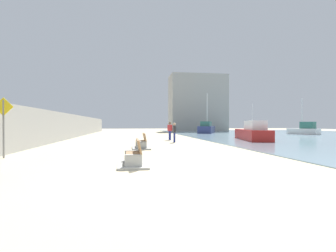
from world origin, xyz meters
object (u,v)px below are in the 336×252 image
object	(u,v)px
bench_far	(141,145)
person_standing	(174,131)
bench_near	(134,159)
boat_mid_bay	(253,128)
pedestrian_sign	(4,120)
person_walking	(170,129)
boat_distant	(253,133)
boat_far_right	(304,130)
boat_outer	(207,128)

from	to	relation	value
bench_far	person_standing	distance (m)	5.89
bench_near	bench_far	distance (m)	6.56
person_standing	boat_mid_bay	size ratio (longest dim) A/B	0.28
boat_mid_bay	pedestrian_sign	distance (m)	45.83
person_walking	pedestrian_sign	world-z (taller)	pedestrian_sign
boat_mid_bay	boat_distant	world-z (taller)	boat_mid_bay
bench_far	boat_distant	size ratio (longest dim) A/B	0.29
bench_near	boat_far_right	world-z (taller)	boat_far_right
boat_distant	boat_mid_bay	bearing A→B (deg)	62.88
boat_distant	boat_far_right	bearing A→B (deg)	38.57
person_standing	boat_outer	xyz separation A→B (m)	(9.16, 20.30, -0.16)
person_walking	boat_far_right	world-z (taller)	boat_far_right
person_walking	pedestrian_sign	distance (m)	15.11
boat_mid_bay	boat_far_right	bearing A→B (deg)	-85.87
bench_near	boat_distant	distance (m)	17.45
boat_outer	person_standing	bearing A→B (deg)	-114.27
bench_far	boat_outer	distance (m)	28.10
bench_near	person_walking	distance (m)	15.15
person_standing	boat_outer	distance (m)	22.27
boat_mid_bay	boat_outer	bearing A→B (deg)	-152.51
bench_near	pedestrian_sign	xyz separation A→B (m)	(-5.80, 2.95, 1.48)
boat_mid_bay	person_standing	bearing A→B (deg)	-127.98
bench_far	boat_outer	xyz separation A→B (m)	(12.17, 25.32, 0.56)
person_standing	boat_far_right	bearing A→B (deg)	30.12
person_walking	boat_outer	distance (m)	19.42
boat_distant	boat_far_right	distance (m)	17.36
boat_mid_bay	boat_far_right	xyz separation A→B (m)	(0.99, -13.74, -0.10)
bench_far	pedestrian_sign	size ratio (longest dim) A/B	0.77
boat_mid_bay	boat_outer	distance (m)	12.71
bench_near	person_standing	size ratio (longest dim) A/B	1.28
person_walking	boat_distant	bearing A→B (deg)	-11.06
boat_distant	pedestrian_sign	size ratio (longest dim) A/B	2.68
boat_mid_bay	bench_near	bearing A→B (deg)	-122.51
boat_far_right	pedestrian_sign	distance (m)	37.34
boat_outer	boat_far_right	bearing A→B (deg)	-32.67
person_walking	boat_mid_bay	xyz separation A→B (m)	(20.33, 23.05, -0.20)
boat_outer	boat_mid_bay	bearing A→B (deg)	27.49
person_walking	boat_distant	size ratio (longest dim) A/B	0.24
person_walking	pedestrian_sign	xyz separation A→B (m)	(-9.51, -11.72, 0.69)
boat_outer	boat_distant	bearing A→B (deg)	-93.99
pedestrian_sign	boat_outer	bearing A→B (deg)	57.29
bench_near	pedestrian_sign	size ratio (longest dim) A/B	0.77
person_walking	person_standing	size ratio (longest dim) A/B	1.06
person_walking	boat_mid_bay	size ratio (longest dim) A/B	0.30
bench_far	boat_far_right	bearing A→B (deg)	35.52
boat_mid_bay	boat_outer	world-z (taller)	boat_outer
bench_near	boat_distant	bearing A→B (deg)	48.95
person_walking	person_standing	world-z (taller)	person_walking
boat_far_right	boat_outer	xyz separation A→B (m)	(-12.27, 7.87, 0.06)
boat_far_right	boat_outer	bearing A→B (deg)	147.33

